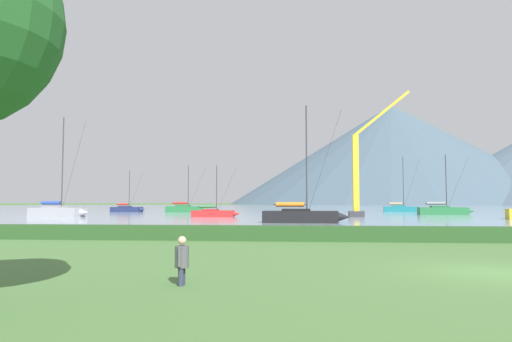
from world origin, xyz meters
name	(u,v)px	position (x,y,z in m)	size (l,w,h in m)	color
ground_plane	(495,273)	(0.00, 0.00, 0.00)	(1000.00, 1000.00, 0.00)	#477038
harbor_water	(318,208)	(0.00, 137.00, 0.00)	(320.00, 246.00, 0.00)	#8499A8
hedge_line	(410,234)	(0.00, 11.00, 0.40)	(80.00, 1.20, 0.80)	#284C23
sailboat_slip_0	(443,210)	(17.27, 64.03, 0.71)	(8.75, 3.02, 9.74)	#236B38
sailboat_slip_2	(127,209)	(-40.88, 79.03, 0.61)	(7.49, 3.10, 8.43)	navy
sailboat_slip_3	(58,211)	(-39.33, 48.37, 0.78)	(9.34, 4.36, 13.95)	#9E9EA3
sailboat_slip_4	(214,213)	(-17.59, 49.42, 0.54)	(6.65, 2.00, 7.10)	red
sailboat_slip_5	(302,215)	(-5.62, 33.04, 0.73)	(8.74, 2.94, 11.90)	black
sailboat_slip_7	(401,208)	(15.04, 85.10, 0.68)	(8.12, 3.32, 11.35)	#19707A
sailboat_slip_8	(186,209)	(-28.50, 78.09, 0.70)	(8.58, 2.57, 9.31)	#236B38
person_seated_viewer	(182,258)	(-8.83, -2.98, 0.69)	(0.36, 0.57, 1.25)	#2D3347
dock_crane	(359,178)	(2.35, 51.35, 5.36)	(8.49, 2.00, 17.46)	#333338
distant_hill_west_ridge	(392,154)	(64.10, 349.39, 37.56)	(245.03, 245.03, 75.12)	#425666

